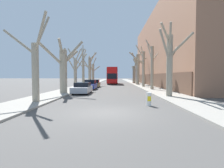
{
  "coord_description": "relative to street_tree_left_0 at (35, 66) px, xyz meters",
  "views": [
    {
      "loc": [
        0.46,
        -9.79,
        2.07
      ],
      "look_at": [
        -0.38,
        31.44,
        0.2
      ],
      "focal_mm": 28.0,
      "sensor_mm": 36.0,
      "label": 1
    }
  ],
  "objects": [
    {
      "name": "double_decker_bus",
      "position": [
        5.27,
        33.44,
        -0.42
      ],
      "size": [
        2.62,
        10.74,
        4.27
      ],
      "color": "red",
      "rests_on": "ground"
    },
    {
      "name": "street_tree_right_2",
      "position": [
        11.23,
        19.57,
        0.86
      ],
      "size": [
        2.07,
        1.74,
        7.94
      ],
      "color": "gray",
      "rests_on": "ground"
    },
    {
      "name": "traffic_bollard",
      "position": [
        8.42,
        -0.98,
        -2.38
      ],
      "size": [
        0.34,
        0.36,
        0.93
      ],
      "color": "white",
      "rests_on": "ground"
    },
    {
      "name": "street_tree_right_0",
      "position": [
        11.33,
        3.87,
        0.64
      ],
      "size": [
        2.85,
        3.76,
        6.99
      ],
      "color": "gray",
      "rests_on": "ground"
    },
    {
      "name": "parked_car_2",
      "position": [
        2.13,
        19.48,
        -2.17
      ],
      "size": [
        1.88,
        4.12,
        1.42
      ],
      "color": "olive",
      "rests_on": "ground"
    },
    {
      "name": "street_tree_left_4",
      "position": [
        0.05,
        27.76,
        0.82
      ],
      "size": [
        3.44,
        2.55,
        7.69
      ],
      "color": "gray",
      "rests_on": "ground"
    },
    {
      "name": "building_facade_right",
      "position": [
        18.49,
        24.75,
        4.68
      ],
      "size": [
        10.08,
        42.84,
        15.07
      ],
      "color": "#93664C",
      "rests_on": "ground"
    },
    {
      "name": "street_tree_right_3",
      "position": [
        11.27,
        27.85,
        1.21
      ],
      "size": [
        4.12,
        2.93,
        8.13
      ],
      "color": "gray",
      "rests_on": "ground"
    },
    {
      "name": "ground_plane",
      "position": [
        5.63,
        -3.36,
        -2.84
      ],
      "size": [
        300.0,
        300.0,
        0.0
      ],
      "primitive_type": "plane",
      "color": "#4C4947"
    },
    {
      "name": "street_tree_left_1",
      "position": [
        0.03,
        7.16,
        0.27
      ],
      "size": [
        4.26,
        4.79,
        6.31
      ],
      "color": "gray",
      "rests_on": "ground"
    },
    {
      "name": "street_tree_right_4",
      "position": [
        11.3,
        35.58,
        0.01
      ],
      "size": [
        1.79,
        4.9,
        6.92
      ],
      "color": "gray",
      "rests_on": "ground"
    },
    {
      "name": "street_tree_left_5",
      "position": [
        -0.29,
        35.71,
        0.36
      ],
      "size": [
        4.45,
        4.21,
        7.43
      ],
      "color": "gray",
      "rests_on": "ground"
    },
    {
      "name": "street_tree_left_3",
      "position": [
        -0.26,
        20.79,
        0.76
      ],
      "size": [
        2.93,
        3.39,
        8.44
      ],
      "color": "gray",
      "rests_on": "ground"
    },
    {
      "name": "street_tree_left_2",
      "position": [
        -0.18,
        14.29,
        0.12
      ],
      "size": [
        3.33,
        1.27,
        6.53
      ],
      "color": "gray",
      "rests_on": "ground"
    },
    {
      "name": "street_tree_right_1",
      "position": [
        11.49,
        12.81,
        0.7
      ],
      "size": [
        2.34,
        2.26,
        7.52
      ],
      "color": "gray",
      "rests_on": "ground"
    },
    {
      "name": "parked_car_0",
      "position": [
        2.13,
        7.56,
        -2.21
      ],
      "size": [
        1.89,
        4.43,
        1.31
      ],
      "color": "#9EA3AD",
      "rests_on": "ground"
    },
    {
      "name": "sidewalk_left",
      "position": [
        -0.6,
        46.64,
        -2.78
      ],
      "size": [
        3.28,
        120.0,
        0.12
      ],
      "primitive_type": "cube",
      "color": "gray",
      "rests_on": "ground"
    },
    {
      "name": "sidewalk_right",
      "position": [
        11.86,
        46.64,
        -2.78
      ],
      "size": [
        3.28,
        120.0,
        0.12
      ],
      "primitive_type": "cube",
      "color": "gray",
      "rests_on": "ground"
    },
    {
      "name": "parked_car_1",
      "position": [
        2.13,
        14.18,
        -2.14
      ],
      "size": [
        1.74,
        4.41,
        1.51
      ],
      "color": "navy",
      "rests_on": "ground"
    },
    {
      "name": "street_tree_left_0",
      "position": [
        0.0,
        0.0,
        0.0
      ],
      "size": [
        4.05,
        3.11,
        6.91
      ],
      "color": "gray",
      "rests_on": "ground"
    }
  ]
}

